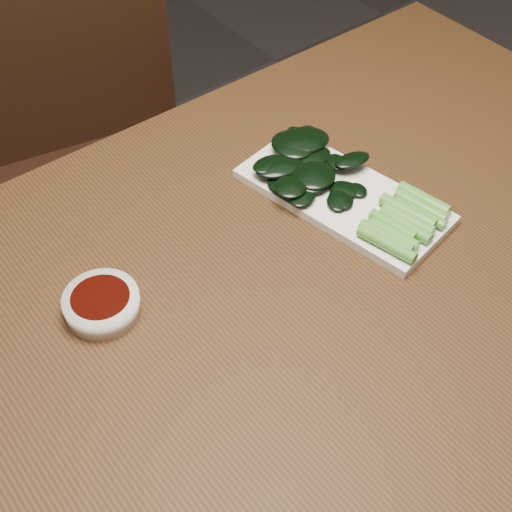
# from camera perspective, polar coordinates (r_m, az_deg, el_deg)

# --- Properties ---
(table) EXTENTS (1.40, 0.80, 0.75)m
(table) POSITION_cam_1_polar(r_m,az_deg,el_deg) (0.99, 1.29, -4.63)
(table) COLOR #402712
(table) RESTS_ON ground
(chair_far) EXTENTS (0.55, 0.55, 0.89)m
(chair_far) POSITION_cam_1_polar(r_m,az_deg,el_deg) (1.56, -12.82, 7.38)
(chair_far) COLOR black
(chair_far) RESTS_ON ground
(sauce_bowl) EXTENTS (0.10, 0.10, 0.03)m
(sauce_bowl) POSITION_cam_1_polar(r_m,az_deg,el_deg) (0.92, -12.24, -3.75)
(sauce_bowl) COLOR white
(sauce_bowl) RESTS_ON table
(serving_plate) EXTENTS (0.19, 0.33, 0.01)m
(serving_plate) POSITION_cam_1_polar(r_m,az_deg,el_deg) (1.05, 6.95, 4.78)
(serving_plate) COLOR white
(serving_plate) RESTS_ON table
(gai_lan) EXTENTS (0.19, 0.33, 0.03)m
(gai_lan) POSITION_cam_1_polar(r_m,az_deg,el_deg) (1.05, 6.32, 6.11)
(gai_lan) COLOR #51A438
(gai_lan) RESTS_ON serving_plate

